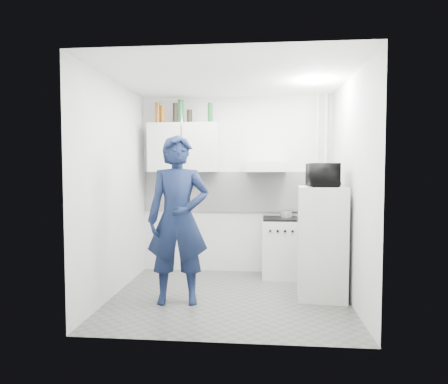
{
  "coord_description": "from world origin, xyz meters",
  "views": [
    {
      "loc": [
        0.37,
        -4.68,
        1.53
      ],
      "look_at": [
        -0.09,
        0.3,
        1.25
      ],
      "focal_mm": 32.0,
      "sensor_mm": 36.0,
      "label": 1
    }
  ],
  "objects": [
    {
      "name": "bottle_c",
      "position": [
        -0.87,
        1.07,
        2.35
      ],
      "size": [
        0.07,
        0.07,
        0.3
      ],
      "primitive_type": "cylinder",
      "color": "black",
      "rests_on": "upper_cabinet"
    },
    {
      "name": "bottle_d",
      "position": [
        -0.79,
        1.07,
        2.37
      ],
      "size": [
        0.08,
        0.08,
        0.34
      ],
      "primitive_type": "cylinder",
      "color": "#144C1E",
      "rests_on": "upper_cabinet"
    },
    {
      "name": "floor",
      "position": [
        0.0,
        0.0,
        0.0
      ],
      "size": [
        2.8,
        2.8,
        0.0
      ],
      "primitive_type": "plane",
      "color": "#575752",
      "rests_on": "ground"
    },
    {
      "name": "bottle_b",
      "position": [
        -1.06,
        1.07,
        2.33
      ],
      "size": [
        0.07,
        0.07,
        0.26
      ],
      "primitive_type": "cylinder",
      "color": "brown",
      "rests_on": "upper_cabinet"
    },
    {
      "name": "microwave",
      "position": [
        1.1,
        0.1,
        1.47
      ],
      "size": [
        0.51,
        0.35,
        0.28
      ],
      "primitive_type": "imported",
      "rotation": [
        0.0,
        0.0,
        1.6
      ],
      "color": "black",
      "rests_on": "fridge"
    },
    {
      "name": "ceiling",
      "position": [
        0.0,
        0.0,
        2.6
      ],
      "size": [
        2.8,
        2.8,
        0.0
      ],
      "primitive_type": "plane",
      "color": "white",
      "rests_on": "wall_back"
    },
    {
      "name": "wall_back",
      "position": [
        0.0,
        1.25,
        1.3
      ],
      "size": [
        2.8,
        0.0,
        2.8
      ],
      "primitive_type": "plane",
      "rotation": [
        1.57,
        0.0,
        0.0
      ],
      "color": "silver",
      "rests_on": "floor"
    },
    {
      "name": "pipe_a",
      "position": [
        1.3,
        1.17,
        1.3
      ],
      "size": [
        0.05,
        0.05,
        2.6
      ],
      "primitive_type": "cylinder",
      "color": "silver",
      "rests_on": "floor"
    },
    {
      "name": "wall_right",
      "position": [
        1.4,
        0.0,
        1.3
      ],
      "size": [
        0.0,
        2.6,
        2.6
      ],
      "primitive_type": "plane",
      "rotation": [
        1.57,
        0.0,
        -1.57
      ],
      "color": "silver",
      "rests_on": "floor"
    },
    {
      "name": "range_hood",
      "position": [
        0.45,
        1.0,
        1.57
      ],
      "size": [
        0.6,
        0.5,
        0.14
      ],
      "primitive_type": "cube",
      "color": "silver",
      "rests_on": "wall_back"
    },
    {
      "name": "bottle_a",
      "position": [
        -1.13,
        1.07,
        2.35
      ],
      "size": [
        0.07,
        0.07,
        0.31
      ],
      "primitive_type": "cylinder",
      "color": "brown",
      "rests_on": "upper_cabinet"
    },
    {
      "name": "wall_left",
      "position": [
        -1.4,
        0.0,
        1.3
      ],
      "size": [
        0.0,
        2.6,
        2.6
      ],
      "primitive_type": "plane",
      "rotation": [
        1.57,
        0.0,
        1.57
      ],
      "color": "silver",
      "rests_on": "floor"
    },
    {
      "name": "saucepan",
      "position": [
        0.74,
        1.05,
        0.9
      ],
      "size": [
        0.17,
        0.17,
        0.09
      ],
      "primitive_type": "cylinder",
      "color": "silver",
      "rests_on": "stove_top"
    },
    {
      "name": "person",
      "position": [
        -0.57,
        -0.23,
        0.96
      ],
      "size": [
        0.76,
        0.55,
        1.92
      ],
      "primitive_type": "imported",
      "rotation": [
        0.0,
        0.0,
        0.14
      ],
      "color": "#111B37",
      "rests_on": "floor"
    },
    {
      "name": "stove",
      "position": [
        0.65,
        1.0,
        0.41
      ],
      "size": [
        0.51,
        0.51,
        0.82
      ],
      "primitive_type": "cube",
      "color": "silver",
      "rests_on": "floor"
    },
    {
      "name": "bottle_e",
      "position": [
        -0.36,
        1.07,
        2.35
      ],
      "size": [
        0.07,
        0.07,
        0.29
      ],
      "primitive_type": "cylinder",
      "color": "#144C1E",
      "rests_on": "upper_cabinet"
    },
    {
      "name": "backsplash",
      "position": [
        0.0,
        1.24,
        1.2
      ],
      "size": [
        2.74,
        0.03,
        0.6
      ],
      "primitive_type": "cube",
      "color": "white",
      "rests_on": "wall_back"
    },
    {
      "name": "pipe_b",
      "position": [
        1.18,
        1.17,
        1.3
      ],
      "size": [
        0.04,
        0.04,
        2.6
      ],
      "primitive_type": "cylinder",
      "color": "silver",
      "rests_on": "floor"
    },
    {
      "name": "ceiling_spot_fixture",
      "position": [
        1.0,
        0.2,
        2.57
      ],
      "size": [
        0.1,
        0.1,
        0.02
      ],
      "primitive_type": "cylinder",
      "color": "white",
      "rests_on": "ceiling"
    },
    {
      "name": "upper_cabinet",
      "position": [
        -0.75,
        1.07,
        1.85
      ],
      "size": [
        1.0,
        0.35,
        0.7
      ],
      "primitive_type": "cube",
      "color": "silver",
      "rests_on": "wall_back"
    },
    {
      "name": "canister_a",
      "position": [
        -0.66,
        1.07,
        2.3
      ],
      "size": [
        0.08,
        0.08,
        0.2
      ],
      "primitive_type": "cylinder",
      "color": "black",
      "rests_on": "upper_cabinet"
    },
    {
      "name": "stove_top",
      "position": [
        0.65,
        1.0,
        0.84
      ],
      "size": [
        0.49,
        0.49,
        0.03
      ],
      "primitive_type": "cube",
      "color": "black",
      "rests_on": "stove"
    },
    {
      "name": "fridge",
      "position": [
        1.1,
        0.1,
        0.67
      ],
      "size": [
        0.59,
        0.59,
        1.33
      ],
      "primitive_type": "cube",
      "rotation": [
        0.0,
        0.0,
        -0.07
      ],
      "color": "silver",
      "rests_on": "floor"
    }
  ]
}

